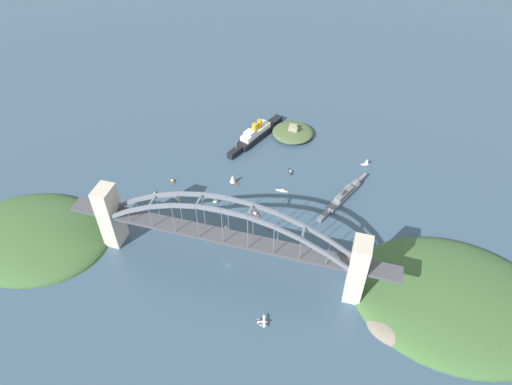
{
  "coord_description": "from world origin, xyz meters",
  "views": [
    {
      "loc": [
        83.79,
        -211.26,
        287.09
      ],
      "look_at": [
        0.0,
        80.04,
        8.0
      ],
      "focal_mm": 31.89,
      "sensor_mm": 36.0,
      "label": 1
    }
  ],
  "objects": [
    {
      "name": "channel_marker_buoy",
      "position": [
        22.1,
        45.75,
        1.12
      ],
      "size": [
        2.2,
        2.2,
        2.75
      ],
      "color": "red",
      "rests_on": "ground"
    },
    {
      "name": "fort_island_mid_harbor",
      "position": [
        10.21,
        187.21,
        3.99
      ],
      "size": [
        43.7,
        42.95,
        12.91
      ],
      "color": "#4C6038",
      "rests_on": "ground"
    },
    {
      "name": "seaplane_taxiing_near_bridge",
      "position": [
        40.27,
        -42.59,
        2.01
      ],
      "size": [
        7.97,
        9.93,
        4.74
      ],
      "color": "#B7B7B2",
      "rests_on": "ground"
    },
    {
      "name": "small_boat_10",
      "position": [
        3.89,
        60.5,
        0.85
      ],
      "size": [
        11.66,
        4.46,
        2.36
      ],
      "color": "brown",
      "rests_on": "ground"
    },
    {
      "name": "small_boat_7",
      "position": [
        -72.09,
        60.48,
        4.19
      ],
      "size": [
        7.88,
        6.32,
        9.09
      ],
      "color": "gold",
      "rests_on": "ground"
    },
    {
      "name": "headland_east_shore",
      "position": [
        168.79,
        13.44,
        0.0
      ],
      "size": [
        150.93,
        121.45,
        25.93
      ],
      "color": "#3D6033",
      "rests_on": "ground"
    },
    {
      "name": "harbor_arch_bridge",
      "position": [
        0.0,
        -0.0,
        31.69
      ],
      "size": [
        256.35,
        18.06,
        69.42
      ],
      "color": "beige",
      "rests_on": "ground"
    },
    {
      "name": "small_boat_3",
      "position": [
        -92.41,
        60.04,
        0.65
      ],
      "size": [
        1.83,
        7.06,
        1.81
      ],
      "color": "#234C8C",
      "rests_on": "ground"
    },
    {
      "name": "small_boat_4",
      "position": [
        -34.47,
        65.36,
        4.04
      ],
      "size": [
        8.14,
        4.59,
        8.65
      ],
      "color": "#2D6B3D",
      "rests_on": "ground"
    },
    {
      "name": "small_boat_8",
      "position": [
        84.29,
        32.82,
        0.82
      ],
      "size": [
        12.29,
        7.57,
        2.29
      ],
      "color": "#234C8C",
      "rests_on": "ground"
    },
    {
      "name": "small_boat_1",
      "position": [
        -27.38,
        95.18,
        5.1
      ],
      "size": [
        10.22,
        6.39,
        10.98
      ],
      "color": "brown",
      "rests_on": "ground"
    },
    {
      "name": "ground_plane",
      "position": [
        0.0,
        0.0,
        0.0
      ],
      "size": [
        1400.0,
        1400.0,
        0.0
      ],
      "primitive_type": "plane",
      "color": "#385166"
    },
    {
      "name": "small_boat_5",
      "position": [
        20.48,
        97.03,
        0.72
      ],
      "size": [
        11.09,
        2.27,
        2.02
      ],
      "color": "silver",
      "rests_on": "ground"
    },
    {
      "name": "small_boat_9",
      "position": [
        21.84,
        125.71,
        0.92
      ],
      "size": [
        5.52,
        8.52,
        2.55
      ],
      "color": "black",
      "rests_on": "ground"
    },
    {
      "name": "small_boat_6",
      "position": [
        92.24,
        158.16,
        3.87
      ],
      "size": [
        8.44,
        5.84,
        8.28
      ],
      "color": "silver",
      "rests_on": "ground"
    },
    {
      "name": "ocean_liner",
      "position": [
        -26.12,
        170.98,
        5.73
      ],
      "size": [
        38.35,
        85.63,
        19.72
      ],
      "color": "black",
      "rests_on": "ground"
    },
    {
      "name": "small_boat_2",
      "position": [
        -84.23,
        81.39,
        0.8
      ],
      "size": [
        8.38,
        6.09,
        2.2
      ],
      "color": "brown",
      "rests_on": "ground"
    },
    {
      "name": "naval_cruiser",
      "position": [
        76.75,
        102.72,
        3.21
      ],
      "size": [
        35.65,
        75.12,
        17.84
      ],
      "color": "slate",
      "rests_on": "ground"
    },
    {
      "name": "headland_west_shore",
      "position": [
        -168.58,
        -18.17,
        0.0
      ],
      "size": [
        131.13,
        103.56,
        24.16
      ],
      "color": "#3D6033",
      "rests_on": "ground"
    },
    {
      "name": "small_boat_0",
      "position": [
        -13.32,
        33.67,
        4.78
      ],
      "size": [
        9.34,
        8.06,
        10.35
      ],
      "color": "#2D6B3D",
      "rests_on": "ground"
    }
  ]
}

